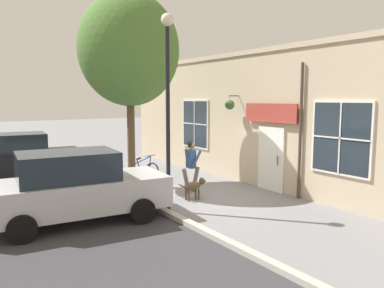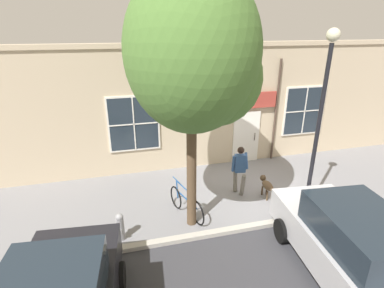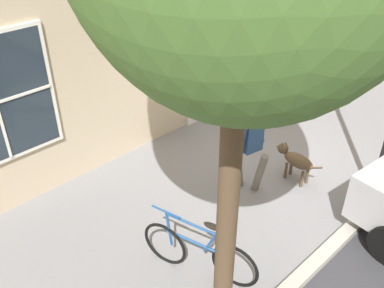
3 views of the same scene
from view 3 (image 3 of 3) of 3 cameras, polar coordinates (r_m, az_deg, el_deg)
ground_plane at (r=8.33m, az=9.93°, el=-2.85°), size 90.00×90.00×0.00m
storefront_facade at (r=8.69m, az=-1.29°, el=16.48°), size 0.95×18.00×4.67m
pedestrian_walking at (r=7.19m, az=7.91°, el=0.55°), size 0.72×0.60×1.66m
dog_on_leash at (r=7.85m, az=13.62°, el=-2.02°), size 0.99×0.28×0.65m
leaning_bicycle at (r=6.05m, az=0.88°, el=-14.20°), size 1.65×0.63×1.00m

